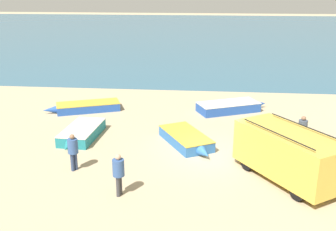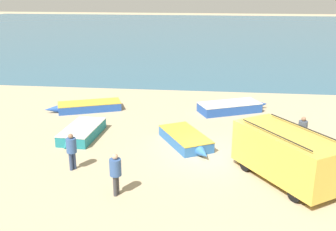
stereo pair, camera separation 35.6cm
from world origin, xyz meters
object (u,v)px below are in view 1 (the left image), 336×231
(fishing_rowboat_1, at_px, (187,139))
(fishing_rowboat_3, at_px, (86,107))
(fishing_rowboat_0, at_px, (81,133))
(parked_van, at_px, (288,153))
(fishing_rowboat_2, at_px, (230,107))
(fisherman_0, at_px, (73,149))
(fisherman_1, at_px, (302,129))
(fisherman_2, at_px, (118,171))

(fishing_rowboat_1, xyz_separation_m, fishing_rowboat_3, (-6.85, 5.03, -0.01))
(fishing_rowboat_3, bearing_deg, fishing_rowboat_0, 82.48)
(parked_van, relative_size, fishing_rowboat_2, 1.07)
(fishing_rowboat_3, relative_size, fisherman_0, 2.85)
(fishing_rowboat_0, bearing_deg, fisherman_1, 92.39)
(parked_van, bearing_deg, fisherman_0, 56.04)
(fishing_rowboat_0, height_order, fisherman_2, fisherman_2)
(fishing_rowboat_3, xyz_separation_m, fisherman_2, (4.52, -10.47, 0.78))
(fishing_rowboat_3, bearing_deg, fisherman_1, 137.28)
(fisherman_1, xyz_separation_m, fisherman_2, (-8.11, -5.58, 0.04))
(fisherman_0, xyz_separation_m, fisherman_2, (2.47, -1.96, 0.03))
(parked_van, xyz_separation_m, fishing_rowboat_1, (-4.42, 3.38, -0.89))
(fisherman_0, bearing_deg, fisherman_1, 55.43)
(parked_van, relative_size, fisherman_0, 3.00)
(fishing_rowboat_0, relative_size, fisherman_2, 2.34)
(fishing_rowboat_3, relative_size, fisherman_2, 2.78)
(fisherman_1, bearing_deg, parked_van, -75.31)
(fishing_rowboat_1, bearing_deg, fishing_rowboat_2, 127.44)
(fishing_rowboat_0, bearing_deg, fishing_rowboat_3, -162.82)
(parked_van, distance_m, fisherman_1, 3.77)
(fisherman_1, bearing_deg, fisherman_2, -109.62)
(fishing_rowboat_1, bearing_deg, fishing_rowboat_0, -122.22)
(fisherman_2, bearing_deg, fishing_rowboat_0, 132.90)
(fishing_rowboat_1, bearing_deg, fisherman_0, -83.35)
(parked_van, bearing_deg, fishing_rowboat_1, 17.93)
(fishing_rowboat_3, bearing_deg, fishing_rowboat_2, 163.57)
(fishing_rowboat_2, xyz_separation_m, fisherman_0, (-7.31, -9.35, 0.72))
(parked_van, distance_m, fishing_rowboat_0, 10.77)
(fishing_rowboat_2, bearing_deg, parked_van, -102.92)
(fishing_rowboat_2, bearing_deg, fisherman_2, -137.77)
(parked_van, distance_m, fishing_rowboat_3, 14.09)
(fishing_rowboat_1, height_order, fisherman_0, fisherman_0)
(fisherman_1, distance_m, fisherman_2, 9.85)
(parked_van, height_order, fishing_rowboat_1, parked_van)
(parked_van, height_order, fisherman_0, parked_van)
(parked_van, relative_size, fishing_rowboat_1, 1.25)
(fishing_rowboat_1, distance_m, fishing_rowboat_2, 6.38)
(fishing_rowboat_1, bearing_deg, fishing_rowboat_3, -155.61)
(fishing_rowboat_2, height_order, fisherman_1, fisherman_1)
(fisherman_0, bearing_deg, fisherman_2, -1.89)
(fishing_rowboat_1, relative_size, fisherman_1, 2.44)
(fishing_rowboat_0, distance_m, fishing_rowboat_1, 5.68)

